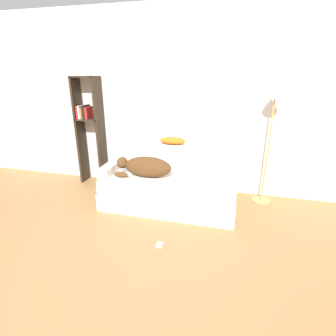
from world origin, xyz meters
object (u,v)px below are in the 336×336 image
object	(u,v)px
couch	(170,191)
bookshelf	(89,125)
throw_pillow	(173,141)
floor_lamp	(272,116)
dog	(145,167)
laptop	(194,179)
power_adapter	(160,245)

from	to	relation	value
couch	bookshelf	world-z (taller)	bookshelf
throw_pillow	floor_lamp	bearing A→B (deg)	1.97
dog	laptop	xyz separation A→B (m)	(0.67, 0.03, -0.13)
laptop	power_adapter	world-z (taller)	laptop
floor_lamp	bookshelf	bearing A→B (deg)	178.35
dog	bookshelf	world-z (taller)	bookshelf
throw_pillow	power_adapter	world-z (taller)	throw_pillow
power_adapter	throw_pillow	bearing A→B (deg)	97.92
throw_pillow	power_adapter	xyz separation A→B (m)	(0.19, -1.34, -0.83)
laptop	floor_lamp	world-z (taller)	floor_lamp
couch	power_adapter	world-z (taller)	couch
couch	throw_pillow	xyz separation A→B (m)	(-0.05, 0.38, 0.63)
dog	bookshelf	size ratio (longest dim) A/B	0.45
bookshelf	floor_lamp	world-z (taller)	bookshelf
bookshelf	laptop	bearing A→B (deg)	-17.25
couch	bookshelf	distance (m)	1.74
laptop	floor_lamp	xyz separation A→B (m)	(0.92, 0.49, 0.80)
throw_pillow	dog	bearing A→B (deg)	-118.98
throw_pillow	floor_lamp	size ratio (longest dim) A/B	0.23
bookshelf	dog	bearing A→B (deg)	-27.41
floor_lamp	power_adapter	world-z (taller)	floor_lamp
couch	floor_lamp	world-z (taller)	floor_lamp
couch	dog	size ratio (longest dim) A/B	2.33
throw_pillow	bookshelf	xyz separation A→B (m)	(-1.43, 0.13, 0.13)
floor_lamp	throw_pillow	bearing A→B (deg)	-178.03
power_adapter	bookshelf	bearing A→B (deg)	137.70
dog	bookshelf	bearing A→B (deg)	152.59
couch	floor_lamp	distance (m)	1.69
laptop	bookshelf	size ratio (longest dim) A/B	0.22
throw_pillow	laptop	bearing A→B (deg)	-47.41
laptop	throw_pillow	world-z (taller)	throw_pillow
bookshelf	power_adapter	world-z (taller)	bookshelf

